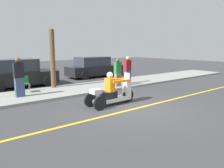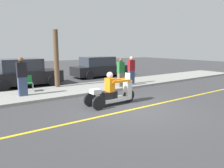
{
  "view_description": "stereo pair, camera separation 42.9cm",
  "coord_description": "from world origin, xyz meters",
  "px_view_note": "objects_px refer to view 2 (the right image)",
  "views": [
    {
      "loc": [
        -5.8,
        -5.87,
        2.4
      ],
      "look_at": [
        -0.28,
        1.02,
        0.88
      ],
      "focal_mm": 35.0,
      "sensor_mm": 36.0,
      "label": 1
    },
    {
      "loc": [
        -5.46,
        -6.13,
        2.4
      ],
      "look_at": [
        -0.28,
        1.02,
        0.88
      ],
      "focal_mm": 35.0,
      "sensor_mm": 36.0,
      "label": 2
    }
  ],
  "objects_px": {
    "spectator_near_curb": "(121,73)",
    "spectator_end_of_line": "(131,71)",
    "motorcycle_trike": "(112,93)",
    "folding_chair_curbside": "(28,82)",
    "tree_trunk": "(56,59)",
    "parked_car_lot_right": "(24,73)",
    "spectator_by_tree": "(22,77)",
    "parked_car_lot_left": "(99,67)"
  },
  "relations": [
    {
      "from": "parked_car_lot_left",
      "to": "tree_trunk",
      "type": "distance_m",
      "value": 5.58
    },
    {
      "from": "parked_car_lot_right",
      "to": "parked_car_lot_left",
      "type": "xyz_separation_m",
      "value": [
        6.0,
        0.83,
        -0.03
      ]
    },
    {
      "from": "spectator_by_tree",
      "to": "parked_car_lot_right",
      "type": "bearing_deg",
      "value": 74.76
    },
    {
      "from": "spectator_end_of_line",
      "to": "tree_trunk",
      "type": "distance_m",
      "value": 4.52
    },
    {
      "from": "spectator_by_tree",
      "to": "parked_car_lot_right",
      "type": "distance_m",
      "value": 3.4
    },
    {
      "from": "spectator_end_of_line",
      "to": "folding_chair_curbside",
      "type": "xyz_separation_m",
      "value": [
        -5.85,
        1.34,
        -0.31
      ]
    },
    {
      "from": "folding_chair_curbside",
      "to": "tree_trunk",
      "type": "bearing_deg",
      "value": 11.66
    },
    {
      "from": "spectator_end_of_line",
      "to": "folding_chair_curbside",
      "type": "distance_m",
      "value": 6.01
    },
    {
      "from": "parked_car_lot_right",
      "to": "spectator_end_of_line",
      "type": "bearing_deg",
      "value": -34.47
    },
    {
      "from": "spectator_near_curb",
      "to": "parked_car_lot_left",
      "type": "bearing_deg",
      "value": 71.25
    },
    {
      "from": "spectator_near_curb",
      "to": "parked_car_lot_right",
      "type": "bearing_deg",
      "value": 136.99
    },
    {
      "from": "spectator_end_of_line",
      "to": "parked_car_lot_left",
      "type": "xyz_separation_m",
      "value": [
        0.57,
        4.56,
        -0.18
      ]
    },
    {
      "from": "spectator_end_of_line",
      "to": "tree_trunk",
      "type": "height_order",
      "value": "tree_trunk"
    },
    {
      "from": "motorcycle_trike",
      "to": "parked_car_lot_left",
      "type": "relative_size",
      "value": 0.51
    },
    {
      "from": "spectator_by_tree",
      "to": "parked_car_lot_left",
      "type": "xyz_separation_m",
      "value": [
        6.89,
        4.11,
        -0.24
      ]
    },
    {
      "from": "motorcycle_trike",
      "to": "spectator_end_of_line",
      "type": "bearing_deg",
      "value": 39.5
    },
    {
      "from": "motorcycle_trike",
      "to": "spectator_near_curb",
      "type": "distance_m",
      "value": 3.71
    },
    {
      "from": "spectator_by_tree",
      "to": "tree_trunk",
      "type": "relative_size",
      "value": 0.56
    },
    {
      "from": "parked_car_lot_left",
      "to": "motorcycle_trike",
      "type": "bearing_deg",
      "value": -119.1
    },
    {
      "from": "spectator_near_curb",
      "to": "spectator_end_of_line",
      "type": "xyz_separation_m",
      "value": [
        1.08,
        0.33,
        0.03
      ]
    },
    {
      "from": "folding_chair_curbside",
      "to": "tree_trunk",
      "type": "xyz_separation_m",
      "value": [
        1.73,
        0.36,
        1.1
      ]
    },
    {
      "from": "motorcycle_trike",
      "to": "folding_chair_curbside",
      "type": "relative_size",
      "value": 2.84
    },
    {
      "from": "spectator_end_of_line",
      "to": "motorcycle_trike",
      "type": "bearing_deg",
      "value": -140.5
    },
    {
      "from": "spectator_end_of_line",
      "to": "spectator_near_curb",
      "type": "bearing_deg",
      "value": -163.21
    },
    {
      "from": "spectator_near_curb",
      "to": "spectator_by_tree",
      "type": "relative_size",
      "value": 0.9
    },
    {
      "from": "spectator_near_curb",
      "to": "spectator_end_of_line",
      "type": "height_order",
      "value": "spectator_end_of_line"
    },
    {
      "from": "spectator_near_curb",
      "to": "parked_car_lot_left",
      "type": "relative_size",
      "value": 0.36
    },
    {
      "from": "motorcycle_trike",
      "to": "spectator_end_of_line",
      "type": "distance_m",
      "value": 4.72
    },
    {
      "from": "motorcycle_trike",
      "to": "parked_car_lot_left",
      "type": "distance_m",
      "value": 8.64
    },
    {
      "from": "motorcycle_trike",
      "to": "tree_trunk",
      "type": "relative_size",
      "value": 0.72
    },
    {
      "from": "spectator_near_curb",
      "to": "spectator_by_tree",
      "type": "distance_m",
      "value": 5.29
    },
    {
      "from": "motorcycle_trike",
      "to": "spectator_by_tree",
      "type": "relative_size",
      "value": 1.29
    },
    {
      "from": "spectator_end_of_line",
      "to": "spectator_by_tree",
      "type": "bearing_deg",
      "value": 175.93
    },
    {
      "from": "motorcycle_trike",
      "to": "tree_trunk",
      "type": "height_order",
      "value": "tree_trunk"
    },
    {
      "from": "folding_chair_curbside",
      "to": "parked_car_lot_right",
      "type": "distance_m",
      "value": 2.43
    },
    {
      "from": "parked_car_lot_left",
      "to": "spectator_end_of_line",
      "type": "bearing_deg",
      "value": -97.19
    },
    {
      "from": "folding_chair_curbside",
      "to": "motorcycle_trike",
      "type": "bearing_deg",
      "value": -62.86
    },
    {
      "from": "spectator_by_tree",
      "to": "parked_car_lot_left",
      "type": "bearing_deg",
      "value": 30.79
    },
    {
      "from": "tree_trunk",
      "to": "parked_car_lot_left",
      "type": "bearing_deg",
      "value": 31.36
    },
    {
      "from": "tree_trunk",
      "to": "parked_car_lot_right",
      "type": "bearing_deg",
      "value": 122.8
    },
    {
      "from": "folding_chair_curbside",
      "to": "parked_car_lot_left",
      "type": "height_order",
      "value": "parked_car_lot_left"
    },
    {
      "from": "motorcycle_trike",
      "to": "parked_car_lot_right",
      "type": "bearing_deg",
      "value": 105.0
    }
  ]
}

